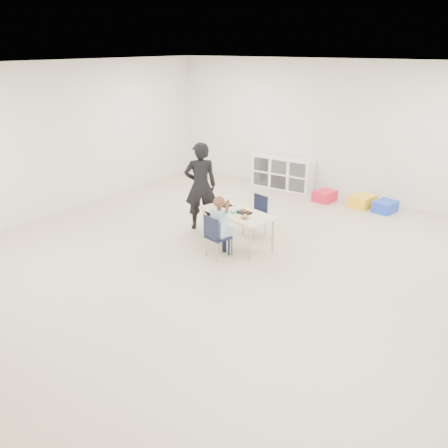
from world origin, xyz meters
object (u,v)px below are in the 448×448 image
Objects in this scene: cubby_shelf at (283,173)px; chair_near at (218,236)px; child at (218,224)px; adult at (201,186)px; table at (237,228)px.

chair_near is at bearing -76.34° from cubby_shelf.
child reaches higher than chair_near.
adult is at bearing 153.91° from chair_near.
child is at bearing 94.29° from adult.
cubby_shelf is (-0.94, 3.86, 0.01)m from chair_near.
adult is (-0.96, 0.84, 0.24)m from child.
chair_near is 0.48× the size of cubby_shelf.
child is (0.00, 0.00, 0.19)m from chair_near.
adult is at bearing 153.91° from child.
cubby_shelf is at bearing -135.05° from adult.
cubby_shelf is at bearing 118.64° from child.
cubby_shelf is 3.05m from adult.
table is 1.99× the size of chair_near.
adult reaches higher than child.
adult is at bearing 178.14° from table.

